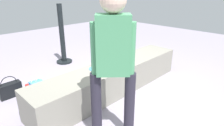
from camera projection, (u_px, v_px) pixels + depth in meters
The scene contains 11 objects.
ground_plane at pixel (114, 90), 3.30m from camera, with size 12.00×12.00×0.00m, color #948B9A.
concrete_ledge at pixel (114, 78), 3.22m from camera, with size 2.90×0.56×0.47m, color gray.
child_seated at pixel (112, 54), 2.98m from camera, with size 0.28×0.32×0.48m.
adult_standing at pixel (113, 55), 1.95m from camera, with size 0.39×0.38×1.66m.
cake_plate at pixel (96, 68), 2.96m from camera, with size 0.22×0.22×0.07m.
gift_bag at pixel (37, 90), 2.99m from camera, with size 0.18×0.12×0.35m.
railing_post at pixel (62, 41), 4.38m from camera, with size 0.36×0.36×1.33m.
water_bottle_near_gift at pixel (87, 80), 3.46m from camera, with size 0.07×0.07×0.21m.
party_cup_red at pixel (28, 87), 3.29m from camera, with size 0.08×0.08×0.10m, color red.
cake_box_white at pixel (124, 66), 4.15m from camera, with size 0.32×0.31×0.14m, color white.
handbag_black_leather at pixel (10, 90), 3.07m from camera, with size 0.34×0.14×0.35m.
Camera 1 is at (-2.09, -2.03, 1.63)m, focal length 30.90 mm.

